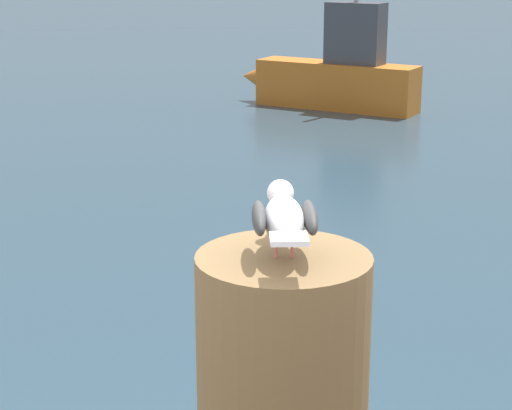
# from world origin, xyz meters

# --- Properties ---
(seagull) EXTENTS (0.18, 0.39, 0.14)m
(seagull) POSITION_xyz_m (0.42, -0.53, 2.24)
(seagull) COLOR #C66960
(seagull) RESTS_ON mooring_post
(boat_orange) EXTENTS (2.89, 2.86, 3.81)m
(boat_orange) POSITION_xyz_m (5.19, 12.62, 0.62)
(boat_orange) COLOR orange
(boat_orange) RESTS_ON ground_plane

